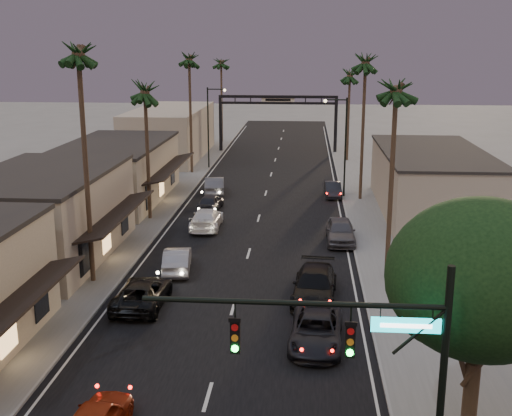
% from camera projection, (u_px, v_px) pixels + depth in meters
% --- Properties ---
extents(ground, '(200.00, 200.00, 0.00)m').
position_uv_depth(ground, '(261.00, 209.00, 54.28)').
color(ground, slate).
rests_on(ground, ground).
extents(road, '(14.00, 120.00, 0.02)m').
position_uv_depth(road, '(265.00, 196.00, 59.11)').
color(road, black).
rests_on(road, ground).
extents(sidewalk_left, '(5.00, 92.00, 0.12)m').
position_uv_depth(sidewalk_left, '(178.00, 178.00, 66.59)').
color(sidewalk_left, slate).
rests_on(sidewalk_left, ground).
extents(sidewalk_right, '(5.00, 92.00, 0.12)m').
position_uv_depth(sidewalk_right, '(363.00, 181.00, 65.14)').
color(sidewalk_right, slate).
rests_on(sidewalk_right, ground).
extents(storefront_mid, '(8.00, 14.00, 5.50)m').
position_uv_depth(storefront_mid, '(44.00, 218.00, 41.07)').
color(storefront_mid, '#9E957F').
rests_on(storefront_mid, ground).
extents(storefront_far, '(8.00, 16.00, 5.00)m').
position_uv_depth(storefront_far, '(116.00, 173.00, 56.59)').
color(storefront_far, tan).
rests_on(storefront_far, ground).
extents(storefront_dist, '(8.00, 20.00, 6.00)m').
position_uv_depth(storefront_dist, '(170.00, 133.00, 78.68)').
color(storefront_dist, '#9E957F').
rests_on(storefront_dist, ground).
extents(building_right, '(8.00, 18.00, 5.00)m').
position_uv_depth(building_right, '(431.00, 183.00, 52.60)').
color(building_right, '#9E957F').
rests_on(building_right, ground).
extents(traffic_signal, '(8.51, 0.22, 7.80)m').
position_uv_depth(traffic_signal, '(374.00, 356.00, 17.82)').
color(traffic_signal, black).
rests_on(traffic_signal, ground).
extents(corner_tree, '(6.20, 6.20, 8.80)m').
position_uv_depth(corner_tree, '(484.00, 285.00, 20.64)').
color(corner_tree, '#38281C').
rests_on(corner_tree, ground).
extents(arch, '(15.20, 0.40, 7.27)m').
position_uv_depth(arch, '(278.00, 109.00, 81.90)').
color(arch, black).
rests_on(arch, ground).
extents(streetlight_right, '(2.13, 0.30, 9.00)m').
position_uv_depth(streetlight_right, '(343.00, 139.00, 57.27)').
color(streetlight_right, black).
rests_on(streetlight_right, ground).
extents(streetlight_left, '(2.13, 0.30, 9.00)m').
position_uv_depth(streetlight_left, '(211.00, 121.00, 70.88)').
color(streetlight_left, black).
rests_on(streetlight_left, ground).
extents(palm_lb, '(3.20, 3.20, 15.20)m').
position_uv_depth(palm_lb, '(78.00, 47.00, 34.25)').
color(palm_lb, '#38281C').
rests_on(palm_lb, ground).
extents(palm_lc, '(3.20, 3.20, 12.20)m').
position_uv_depth(palm_lc, '(145.00, 86.00, 48.49)').
color(palm_lc, '#38281C').
rests_on(palm_lc, ground).
extents(palm_ld, '(3.20, 3.20, 14.20)m').
position_uv_depth(palm_ld, '(189.00, 56.00, 66.37)').
color(palm_ld, '#38281C').
rests_on(palm_ld, ground).
extents(palm_ra, '(3.20, 3.20, 13.20)m').
position_uv_depth(palm_ra, '(397.00, 83.00, 35.35)').
color(palm_ra, '#38281C').
rests_on(palm_ra, ground).
extents(palm_rb, '(3.20, 3.20, 14.20)m').
position_uv_depth(palm_rb, '(366.00, 58.00, 54.43)').
color(palm_rb, '#38281C').
rests_on(palm_rb, ground).
extents(palm_rc, '(3.20, 3.20, 12.20)m').
position_uv_depth(palm_rc, '(350.00, 72.00, 74.23)').
color(palm_rc, '#38281C').
rests_on(palm_rc, ground).
extents(palm_far, '(3.20, 3.20, 13.20)m').
position_uv_depth(palm_far, '(221.00, 60.00, 88.80)').
color(palm_far, '#38281C').
rests_on(palm_far, ground).
extents(oncoming_pickup, '(2.48, 5.31, 1.47)m').
position_uv_depth(oncoming_pickup, '(142.00, 293.00, 33.96)').
color(oncoming_pickup, black).
rests_on(oncoming_pickup, ground).
extents(oncoming_silver, '(2.13, 4.62, 1.47)m').
position_uv_depth(oncoming_silver, '(177.00, 260.00, 39.22)').
color(oncoming_silver, gray).
rests_on(oncoming_silver, ground).
extents(oncoming_white, '(2.22, 5.31, 1.53)m').
position_uv_depth(oncoming_white, '(206.00, 219.00, 48.37)').
color(oncoming_white, silver).
rests_on(oncoming_white, ground).
extents(oncoming_dgrey, '(1.96, 4.18, 1.38)m').
position_uv_depth(oncoming_dgrey, '(210.00, 202.00, 53.75)').
color(oncoming_dgrey, black).
rests_on(oncoming_dgrey, ground).
extents(oncoming_grey_far, '(2.35, 5.14, 1.63)m').
position_uv_depth(oncoming_grey_far, '(214.00, 186.00, 59.50)').
color(oncoming_grey_far, '#525358').
rests_on(oncoming_grey_far, ground).
extents(curbside_near, '(2.68, 5.26, 1.42)m').
position_uv_depth(curbside_near, '(316.00, 331.00, 29.52)').
color(curbside_near, black).
rests_on(curbside_near, ground).
extents(curbside_black, '(2.72, 5.78, 1.63)m').
position_uv_depth(curbside_black, '(315.00, 285.00, 34.81)').
color(curbside_black, black).
rests_on(curbside_black, ground).
extents(curbside_grey, '(2.01, 4.92, 1.67)m').
position_uv_depth(curbside_grey, '(340.00, 231.00, 44.93)').
color(curbside_grey, '#47474B').
rests_on(curbside_grey, ground).
extents(curbside_far, '(1.59, 4.10, 1.33)m').
position_uv_depth(curbside_far, '(333.00, 190.00, 58.56)').
color(curbside_far, black).
rests_on(curbside_far, ground).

